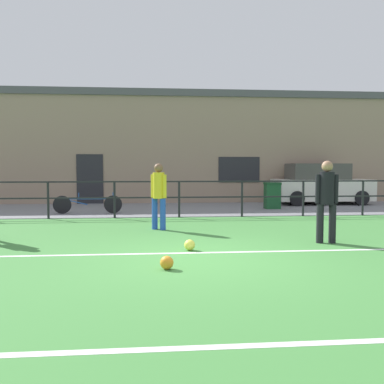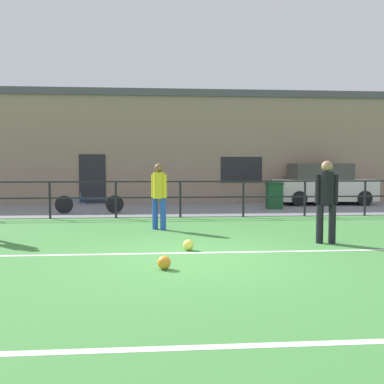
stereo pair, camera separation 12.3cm
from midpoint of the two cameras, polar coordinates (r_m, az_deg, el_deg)
name	(u,v)px [view 1 (the left image)]	position (r m, az deg, el deg)	size (l,w,h in m)	color
ground	(200,260)	(7.63, 0.61, -8.97)	(60.00, 44.00, 0.04)	#42843D
field_line_touchline	(197,253)	(8.11, 0.25, -8.06)	(36.00, 0.11, 0.00)	white
field_line_hash	(245,346)	(4.15, 6.09, -19.62)	(36.00, 0.11, 0.00)	white
pavement_strip	(175,209)	(16.01, -2.48, -2.27)	(48.00, 5.00, 0.02)	slate
perimeter_fence	(179,194)	(13.46, -1.98, -0.22)	(36.07, 0.07, 1.15)	black
clubhouse_facade	(171,147)	(19.64, -3.02, 5.91)	(28.00, 2.56, 4.87)	gray
player_goalkeeper	(327,196)	(9.41, 17.06, -0.57)	(0.47, 0.30, 1.73)	black
player_striker	(159,192)	(10.93, -4.76, -0.02)	(0.39, 0.31, 1.68)	blue
soccer_ball_match	(190,245)	(8.32, -0.74, -7.03)	(0.21, 0.21, 0.21)	#E5E04C
soccer_ball_spare	(167,263)	(6.85, -3.88, -9.33)	(0.21, 0.21, 0.21)	orange
parked_car_red	(320,185)	(18.71, 16.46, 0.90)	(3.93, 1.84, 1.69)	silver
bicycle_parked_1	(88,204)	(14.83, -13.91, -1.56)	(2.28, 0.04, 0.71)	black
trash_bin_0	(272,195)	(16.27, 10.37, -0.44)	(0.57, 0.49, 0.98)	#194C28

